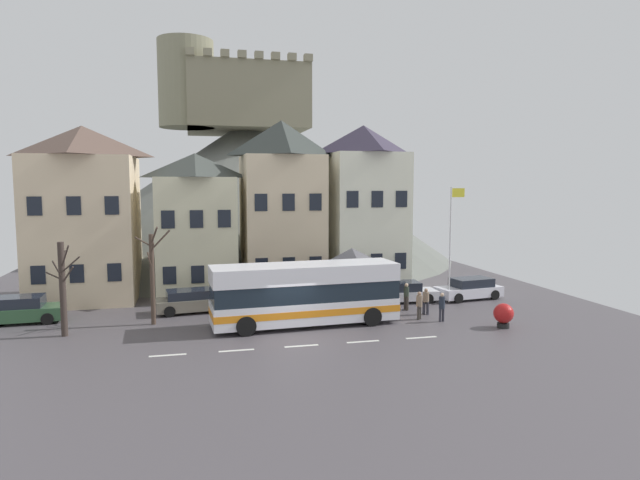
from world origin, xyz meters
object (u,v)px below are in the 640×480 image
at_px(bus_shelter, 352,259).
at_px(public_bench, 335,292).
at_px(flagpole, 451,236).
at_px(harbour_buoy, 503,314).
at_px(townhouse_03, 363,207).
at_px(bare_tree_00, 63,287).
at_px(townhouse_01, 196,225).
at_px(transit_bus, 305,294).
at_px(townhouse_00, 85,214).
at_px(pedestrian_01, 442,305).
at_px(parked_car_00, 192,301).
at_px(pedestrian_03, 426,300).
at_px(parked_car_03, 400,292).
at_px(pedestrian_00, 406,296).
at_px(hilltop_castle, 246,186).
at_px(parked_car_02, 469,289).
at_px(bare_tree_01, 152,274).
at_px(pedestrian_02, 419,304).
at_px(parked_car_01, 22,310).
at_px(townhouse_02, 282,208).

height_order(bus_shelter, public_bench, bus_shelter).
relative_size(flagpole, harbour_buoy, 5.66).
xyz_separation_m(townhouse_03, harbour_buoy, (3.72, -12.50, -5.10)).
bearing_deg(bus_shelter, bare_tree_00, -169.59).
distance_m(townhouse_01, transit_bus, 11.48).
relative_size(townhouse_03, harbour_buoy, 9.02).
distance_m(townhouse_00, pedestrian_01, 23.16).
xyz_separation_m(townhouse_00, parked_car_00, (6.58, -5.48, -4.94)).
bearing_deg(townhouse_03, flagpole, -58.15).
bearing_deg(pedestrian_01, pedestrian_03, 95.14).
bearing_deg(parked_car_03, pedestrian_00, -99.57).
distance_m(townhouse_00, hilltop_castle, 21.73).
distance_m(parked_car_02, pedestrian_03, 5.68).
relative_size(townhouse_03, parked_car_03, 2.50).
bearing_deg(parked_car_00, hilltop_castle, 70.09).
relative_size(hilltop_castle, parked_car_00, 9.45).
height_order(townhouse_03, parked_car_02, townhouse_03).
bearing_deg(townhouse_01, pedestrian_03, -34.99).
bearing_deg(hilltop_castle, flagpole, -66.90).
xyz_separation_m(flagpole, bare_tree_01, (-17.99, -1.34, -1.50)).
relative_size(townhouse_00, bus_shelter, 3.08).
xyz_separation_m(parked_car_00, pedestrian_03, (13.14, -3.71, 0.20)).
distance_m(harbour_buoy, bare_tree_01, 18.65).
bearing_deg(bare_tree_00, public_bench, 19.26).
bearing_deg(bare_tree_00, bus_shelter, 10.41).
height_order(flagpole, bare_tree_01, flagpole).
distance_m(townhouse_03, parked_car_03, 7.50).
bearing_deg(transit_bus, townhouse_00, 138.23).
height_order(bare_tree_00, bare_tree_01, bare_tree_01).
bearing_deg(public_bench, flagpole, -20.97).
xyz_separation_m(pedestrian_02, flagpole, (3.70, 3.65, 3.34)).
xyz_separation_m(harbour_buoy, bare_tree_00, (-22.00, 3.60, 1.74)).
height_order(pedestrian_03, flagpole, flagpole).
xyz_separation_m(parked_car_00, flagpole, (16.00, -1.05, 3.56)).
height_order(pedestrian_03, bare_tree_01, bare_tree_01).
bearing_deg(parked_car_03, parked_car_01, -177.27).
xyz_separation_m(parked_car_01, parked_car_02, (26.69, 0.00, -0.03)).
relative_size(hilltop_castle, public_bench, 25.90).
bearing_deg(townhouse_02, pedestrian_03, -50.36).
distance_m(hilltop_castle, bare_tree_00, 29.98).
bearing_deg(harbour_buoy, parked_car_03, 112.32).
relative_size(parked_car_02, pedestrian_02, 2.86).
bearing_deg(pedestrian_01, parked_car_00, 157.74).
bearing_deg(parked_car_02, pedestrian_01, 40.82).
bearing_deg(townhouse_00, townhouse_03, -1.03).
height_order(parked_car_03, bare_tree_00, bare_tree_00).
relative_size(pedestrian_02, bare_tree_00, 0.34).
xyz_separation_m(townhouse_00, pedestrian_02, (18.88, -10.19, -4.72)).
bearing_deg(townhouse_02, bus_shelter, -59.05).
relative_size(transit_bus, parked_car_03, 2.16).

